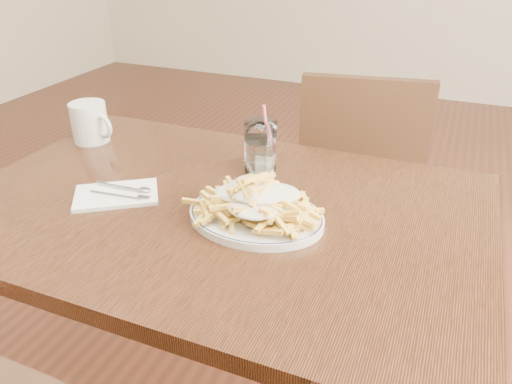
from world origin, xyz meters
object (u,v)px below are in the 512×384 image
at_px(loaded_fries, 256,196).
at_px(fries_plate, 256,216).
at_px(chair_far, 359,176).
at_px(table, 219,232).
at_px(coffee_mug, 90,122).
at_px(water_glass, 260,149).

bearing_deg(loaded_fries, fries_plate, 180.00).
distance_m(chair_far, loaded_fries, 0.84).
height_order(chair_far, fries_plate, chair_far).
relative_size(chair_far, fries_plate, 2.47).
relative_size(table, coffee_mug, 8.28).
xyz_separation_m(fries_plate, coffee_mug, (-0.61, 0.23, 0.05)).
xyz_separation_m(table, fries_plate, (0.11, -0.03, 0.09)).
bearing_deg(fries_plate, chair_far, 84.43).
bearing_deg(loaded_fries, table, 162.33).
height_order(loaded_fries, water_glass, water_glass).
bearing_deg(fries_plate, coffee_mug, 159.63).
relative_size(fries_plate, coffee_mug, 2.51).
relative_size(fries_plate, loaded_fries, 1.21).
distance_m(loaded_fries, coffee_mug, 0.66).
bearing_deg(chair_far, loaded_fries, -95.57).
bearing_deg(table, fries_plate, -17.67).
distance_m(water_glass, coffee_mug, 0.53).
height_order(table, coffee_mug, coffee_mug).
relative_size(table, chair_far, 1.34).
bearing_deg(coffee_mug, chair_far, 38.85).
bearing_deg(chair_far, water_glass, -106.47).
distance_m(fries_plate, loaded_fries, 0.05).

